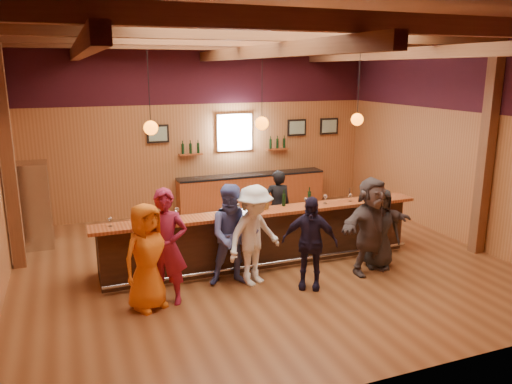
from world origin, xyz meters
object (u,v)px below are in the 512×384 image
at_px(bottle_a, 284,200).
at_px(customer_redvest, 166,247).
at_px(customer_navy, 310,243).
at_px(customer_denim, 234,235).
at_px(customer_white, 254,235).
at_px(customer_brown, 371,226).
at_px(bartender, 277,207).
at_px(stainless_fridge, 33,205).
at_px(ice_bucket, 264,203).
at_px(back_bar_cabinet, 252,191).
at_px(customer_dark, 380,228).
at_px(bar_counter, 260,235).
at_px(customer_orange, 147,257).

bearing_deg(bottle_a, customer_redvest, -158.21).
xyz_separation_m(customer_navy, bottle_a, (0.09, 1.28, 0.43)).
height_order(customer_denim, customer_white, customer_denim).
xyz_separation_m(customer_brown, bartender, (-0.92, 2.14, -0.10)).
height_order(stainless_fridge, customer_denim, stainless_fridge).
bearing_deg(customer_navy, customer_redvest, -156.12).
bearing_deg(ice_bucket, back_bar_cabinet, 72.62).
bearing_deg(ice_bucket, customer_dark, -24.39).
xyz_separation_m(bar_counter, bartender, (0.75, 0.87, 0.27)).
height_order(customer_dark, ice_bucket, customer_dark).
xyz_separation_m(stainless_fridge, customer_dark, (6.10, -3.56, -0.14)).
bearing_deg(bottle_a, customer_orange, -159.03).
relative_size(bar_counter, customer_redvest, 3.36).
distance_m(customer_white, bartender, 2.22).
relative_size(bar_counter, customer_brown, 3.51).
relative_size(customer_orange, customer_denim, 0.95).
bearing_deg(ice_bucket, bar_counter, 90.10).
relative_size(bartender, ice_bucket, 7.50).
height_order(customer_orange, bartender, customer_orange).
height_order(stainless_fridge, customer_navy, stainless_fridge).
xyz_separation_m(customer_navy, customer_brown, (1.33, 0.18, 0.09)).
distance_m(customer_brown, bartender, 2.33).
distance_m(stainless_fridge, customer_brown, 6.88).
distance_m(bar_counter, bartender, 1.18).
xyz_separation_m(stainless_fridge, customer_denim, (3.30, -3.31, -0.01)).
distance_m(stainless_fridge, bottle_a, 5.26).
xyz_separation_m(customer_orange, bartender, (3.10, 2.11, -0.05)).
bearing_deg(customer_redvest, stainless_fridge, 143.75).
bearing_deg(customer_navy, customer_denim, -176.03).
xyz_separation_m(stainless_fridge, bartender, (4.87, -1.58, -0.11)).
relative_size(back_bar_cabinet, customer_orange, 2.36).
xyz_separation_m(back_bar_cabinet, customer_white, (-1.67, -4.54, 0.41)).
distance_m(back_bar_cabinet, stainless_fridge, 5.43).
xyz_separation_m(customer_orange, customer_white, (1.86, 0.26, 0.03)).
bearing_deg(customer_navy, customer_white, -179.13).
xyz_separation_m(customer_brown, bottle_a, (-1.24, 1.10, 0.34)).
relative_size(back_bar_cabinet, bottle_a, 12.79).
distance_m(bar_counter, stainless_fridge, 4.81).
distance_m(bar_counter, customer_redvest, 2.38).
bearing_deg(customer_orange, customer_redvest, -11.68).
distance_m(customer_brown, customer_dark, 0.37).
distance_m(customer_white, customer_navy, 0.95).
relative_size(stainless_fridge, customer_white, 1.02).
xyz_separation_m(customer_navy, bartender, (0.41, 2.32, -0.01)).
xyz_separation_m(bartender, bottle_a, (-0.32, -1.04, 0.44)).
relative_size(customer_white, customer_brown, 0.98).
bearing_deg(bar_counter, customer_denim, -133.58).
bearing_deg(bottle_a, customer_brown, -41.54).
height_order(stainless_fridge, ice_bucket, stainless_fridge).
bearing_deg(customer_white, customer_denim, 137.74).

